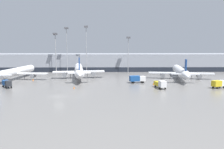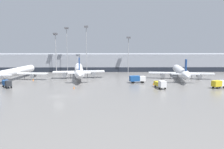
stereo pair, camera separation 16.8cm
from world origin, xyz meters
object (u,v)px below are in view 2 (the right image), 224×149
object	(u,v)px
service_truck_2	(160,84)
traffic_cone_3	(74,87)
apron_light_mast_1	(86,37)
apron_light_mast_4	(55,42)
traffic_cone_0	(153,84)
service_truck_1	(7,83)
service_truck_3	(137,79)
traffic_cone_1	(33,80)
apron_light_mast_3	(56,42)
parked_jet_0	(79,70)
parked_jet_2	(15,72)
service_truck_0	(219,83)
apron_light_mast_5	(67,38)
apron_light_mast_6	(128,44)
parked_jet_1	(181,72)

from	to	relation	value
service_truck_2	traffic_cone_3	distance (m)	27.00
apron_light_mast_1	apron_light_mast_4	xyz separation A→B (m)	(-14.80, -0.17, -2.22)
traffic_cone_0	service_truck_1	bearing A→B (deg)	-174.84
service_truck_1	service_truck_3	bearing A→B (deg)	61.02
traffic_cone_1	apron_light_mast_3	xyz separation A→B (m)	(3.27, 24.15, 14.70)
parked_jet_0	parked_jet_2	distance (m)	24.86
service_truck_0	service_truck_3	distance (m)	26.34
parked_jet_0	apron_light_mast_1	distance (m)	21.93
service_truck_0	apron_light_mast_1	xyz separation A→B (m)	(-45.09, 39.23, 15.86)
service_truck_0	apron_light_mast_3	distance (m)	73.68
traffic_cone_0	traffic_cone_1	xyz separation A→B (m)	(-44.29, 9.71, 0.03)
traffic_cone_0	apron_light_mast_4	size ratio (longest dim) A/B	0.04
apron_light_mast_1	apron_light_mast_3	distance (m)	15.24
traffic_cone_0	apron_light_mast_5	bearing A→B (deg)	137.52
traffic_cone_3	apron_light_mast_5	size ratio (longest dim) A/B	0.04
traffic_cone_1	apron_light_mast_6	size ratio (longest dim) A/B	0.04
apron_light_mast_3	apron_light_mast_6	distance (m)	35.27
traffic_cone_0	parked_jet_2	bearing A→B (deg)	166.72
parked_jet_2	service_truck_2	distance (m)	56.20
apron_light_mast_5	service_truck_1	bearing A→B (deg)	-108.75
parked_jet_2	apron_light_mast_3	distance (m)	27.06
parked_jet_0	apron_light_mast_5	size ratio (longest dim) A/B	1.72
parked_jet_2	apron_light_mast_5	world-z (taller)	apron_light_mast_5
traffic_cone_1	apron_light_mast_4	xyz separation A→B (m)	(3.49, 22.81, 14.80)
apron_light_mast_5	apron_light_mast_6	bearing A→B (deg)	-0.54
traffic_cone_1	apron_light_mast_5	world-z (taller)	apron_light_mast_5
parked_jet_2	apron_light_mast_4	size ratio (longest dim) A/B	1.81
service_truck_0	service_truck_3	bearing A→B (deg)	133.23
service_truck_3	apron_light_mast_1	world-z (taller)	apron_light_mast_1
parked_jet_2	apron_light_mast_4	distance (m)	26.14
traffic_cone_3	apron_light_mast_1	world-z (taller)	apron_light_mast_1
parked_jet_1	apron_light_mast_4	distance (m)	59.07
service_truck_0	apron_light_mast_3	size ratio (longest dim) A/B	0.26
parked_jet_0	service_truck_0	xyz separation A→B (m)	(46.63, -22.49, -1.78)
parked_jet_2	apron_light_mast_3	xyz separation A→B (m)	(11.12, 21.55, 12.02)
parked_jet_2	apron_light_mast_3	world-z (taller)	apron_light_mast_3
parked_jet_0	parked_jet_1	world-z (taller)	parked_jet_0
parked_jet_0	apron_light_mast_5	bearing A→B (deg)	16.90
service_truck_3	apron_light_mast_3	xyz separation A→B (m)	(-35.91, 29.99, 13.50)
service_truck_0	apron_light_mast_3	bearing A→B (deg)	122.60
traffic_cone_0	service_truck_0	bearing A→B (deg)	-18.92
traffic_cone_1	service_truck_2	bearing A→B (deg)	-19.61
service_truck_2	apron_light_mast_4	size ratio (longest dim) A/B	0.31
service_truck_1	traffic_cone_3	bearing A→B (deg)	44.84
service_truck_1	apron_light_mast_6	world-z (taller)	apron_light_mast_6
traffic_cone_1	apron_light_mast_6	distance (m)	46.50
parked_jet_1	apron_light_mast_6	bearing A→B (deg)	56.06
parked_jet_0	service_truck_2	bearing A→B (deg)	-136.66
apron_light_mast_4	apron_light_mast_5	world-z (taller)	apron_light_mast_5
traffic_cone_0	apron_light_mast_1	distance (m)	45.11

